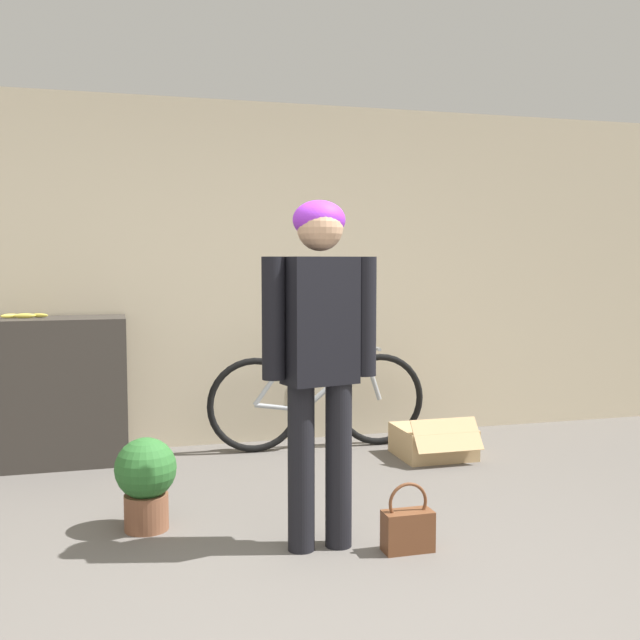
# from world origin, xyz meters

# --- Properties ---
(ground_plane) EXTENTS (14.00, 14.00, 0.00)m
(ground_plane) POSITION_xyz_m (0.00, 0.00, 0.00)
(ground_plane) COLOR #605B56
(wall_back) EXTENTS (8.00, 0.07, 2.60)m
(wall_back) POSITION_xyz_m (0.00, 2.99, 1.30)
(wall_back) COLOR beige
(wall_back) RESTS_ON ground_plane
(side_shelf) EXTENTS (1.03, 0.46, 1.01)m
(side_shelf) POSITION_xyz_m (-1.23, 2.71, 0.51)
(side_shelf) COLOR #38332D
(side_shelf) RESTS_ON ground_plane
(person) EXTENTS (0.57, 0.26, 1.69)m
(person) POSITION_xyz_m (0.16, 0.75, 1.03)
(person) COLOR black
(person) RESTS_ON ground_plane
(bicycle) EXTENTS (1.66, 0.46, 0.77)m
(bicycle) POSITION_xyz_m (0.67, 2.63, 0.37)
(bicycle) COLOR black
(bicycle) RESTS_ON ground_plane
(banana) EXTENTS (0.32, 0.08, 0.03)m
(banana) POSITION_xyz_m (-1.38, 2.74, 1.03)
(banana) COLOR #EAD64C
(banana) RESTS_ON side_shelf
(handbag) EXTENTS (0.24, 0.12, 0.34)m
(handbag) POSITION_xyz_m (0.56, 0.60, 0.11)
(handbag) COLOR brown
(handbag) RESTS_ON ground_plane
(cardboard_box) EXTENTS (0.51, 0.54, 0.31)m
(cardboard_box) POSITION_xyz_m (1.40, 2.18, 0.11)
(cardboard_box) COLOR tan
(cardboard_box) RESTS_ON ground_plane
(potted_plant) EXTENTS (0.32, 0.32, 0.49)m
(potted_plant) POSITION_xyz_m (-0.65, 1.24, 0.27)
(potted_plant) COLOR brown
(potted_plant) RESTS_ON ground_plane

